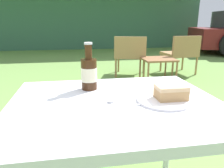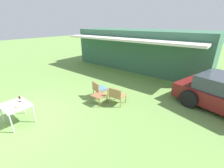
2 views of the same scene
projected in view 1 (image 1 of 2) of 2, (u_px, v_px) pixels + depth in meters
name	position (u px, v px, depth m)	size (l,w,h in m)	color
cabin_building	(72.00, 12.00, 9.23)	(9.55, 4.92, 2.69)	#38664C
wicker_chair_cushioned	(131.00, 53.00, 4.07)	(0.69, 0.66, 0.74)	#9E7547
wicker_chair_plain	(181.00, 52.00, 4.21)	(0.62, 0.58, 0.74)	#9E7547
garden_side_table	(158.00, 61.00, 3.74)	(0.54, 0.51, 0.40)	brown
patio_table	(116.00, 115.00, 0.97)	(0.92, 0.76, 0.68)	silver
cake_on_plate	(168.00, 96.00, 0.95)	(0.24, 0.24, 0.07)	white
cola_bottle_near	(89.00, 73.00, 1.10)	(0.08, 0.08, 0.24)	#381E0F
fork	(156.00, 102.00, 0.94)	(0.18, 0.05, 0.01)	silver
loose_bottle_cap	(111.00, 101.00, 0.94)	(0.03, 0.03, 0.01)	silver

